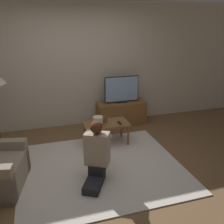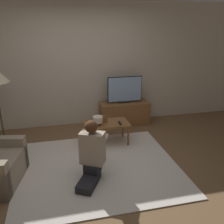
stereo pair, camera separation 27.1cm
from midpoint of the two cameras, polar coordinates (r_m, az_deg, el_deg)
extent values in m
plane|color=brown|center=(4.07, -4.44, -12.61)|extent=(10.00, 10.00, 0.00)
cube|color=beige|center=(5.41, -9.42, 10.26)|extent=(10.00, 0.06, 2.60)
cube|color=silver|center=(4.07, -4.44, -12.52)|extent=(2.51, 2.19, 0.02)
cube|color=brown|center=(5.59, 0.77, -0.28)|extent=(1.08, 0.41, 0.51)
cube|color=black|center=(5.50, 0.78, 2.41)|extent=(0.26, 0.08, 0.04)
cube|color=black|center=(5.43, 0.77, 5.28)|extent=(0.76, 0.03, 0.56)
cube|color=#8CB2E0|center=(5.42, 0.79, 5.26)|extent=(0.73, 0.04, 0.53)
cube|color=brown|center=(4.62, -3.05, -2.73)|extent=(0.82, 0.46, 0.04)
cylinder|color=brown|center=(4.47, -7.06, -6.67)|extent=(0.04, 0.04, 0.39)
cylinder|color=brown|center=(4.64, 2.07, -5.51)|extent=(0.04, 0.04, 0.39)
cylinder|color=brown|center=(4.81, -7.88, -4.69)|extent=(0.04, 0.04, 0.39)
cylinder|color=brown|center=(4.97, 0.63, -3.69)|extent=(0.04, 0.04, 0.39)
cylinder|color=#4C4233|center=(5.29, -25.37, -6.37)|extent=(0.28, 0.28, 0.03)
cube|color=gray|center=(4.21, -25.90, -9.25)|extent=(0.83, 0.31, 0.55)
cube|color=#232328|center=(3.64, -6.26, -15.72)|extent=(0.42, 0.53, 0.11)
cube|color=#232328|center=(3.72, -5.46, -12.50)|extent=(0.31, 0.32, 0.14)
cube|color=tan|center=(3.57, -5.62, -8.33)|extent=(0.39, 0.34, 0.47)
sphere|color=tan|center=(3.43, -5.80, -3.55)|extent=(0.17, 0.17, 0.17)
sphere|color=#4C2D19|center=(3.40, -5.90, -3.49)|extent=(0.18, 0.18, 0.18)
cube|color=black|center=(3.87, -4.07, -5.49)|extent=(0.13, 0.10, 0.04)
cylinder|color=tan|center=(3.74, -3.03, -6.40)|extent=(0.20, 0.30, 0.07)
cylinder|color=tan|center=(3.80, -6.04, -6.11)|extent=(0.20, 0.30, 0.07)
cube|color=brown|center=(4.58, -3.47, -1.68)|extent=(0.11, 0.01, 0.15)
cylinder|color=#4C3823|center=(4.50, -4.96, -2.77)|extent=(0.10, 0.10, 0.06)
cylinder|color=beige|center=(4.47, -4.99, -1.77)|extent=(0.18, 0.18, 0.11)
cube|color=black|center=(4.59, 0.04, -2.52)|extent=(0.04, 0.15, 0.02)
camera|label=1|loc=(0.14, -91.74, -0.63)|focal=40.00mm
camera|label=2|loc=(0.14, 88.26, 0.63)|focal=40.00mm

